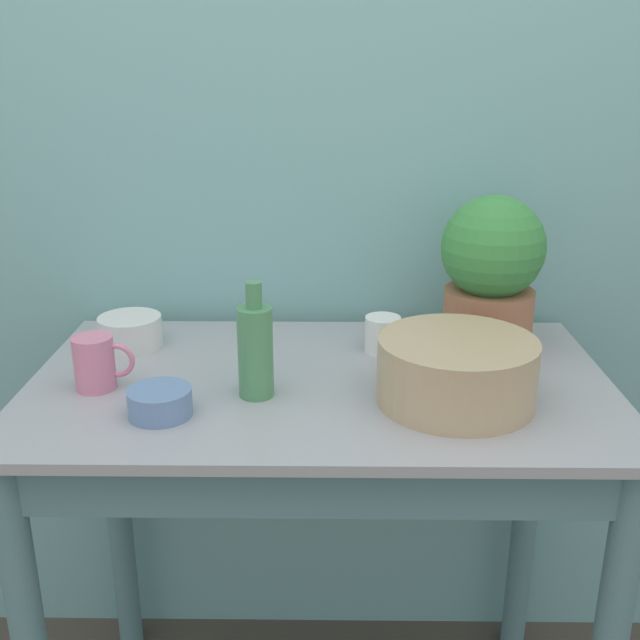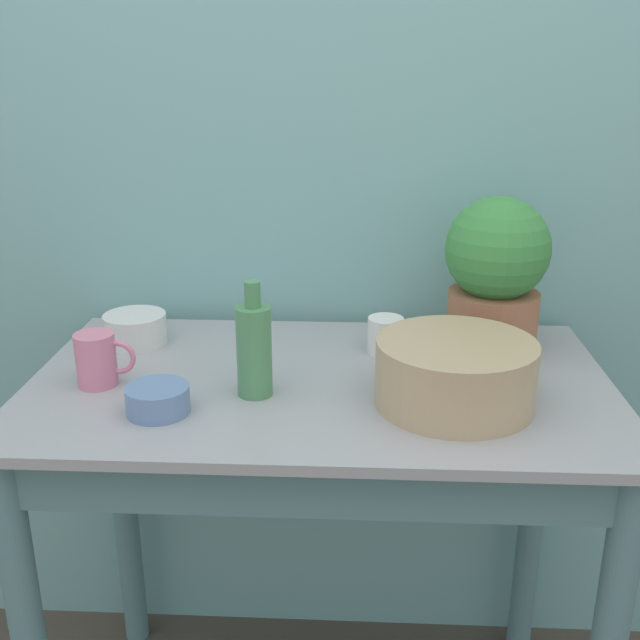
{
  "view_description": "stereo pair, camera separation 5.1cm",
  "coord_description": "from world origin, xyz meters",
  "px_view_note": "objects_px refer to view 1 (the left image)",
  "views": [
    {
      "loc": [
        0.02,
        -1.0,
        1.48
      ],
      "look_at": [
        0.0,
        0.33,
        1.01
      ],
      "focal_mm": 42.0,
      "sensor_mm": 36.0,
      "label": 1
    },
    {
      "loc": [
        0.07,
        -0.99,
        1.48
      ],
      "look_at": [
        0.0,
        0.33,
        1.01
      ],
      "focal_mm": 42.0,
      "sensor_mm": 36.0,
      "label": 2
    }
  ],
  "objects_px": {
    "potted_plant": "(491,270)",
    "bowl_small_enamel_white": "(130,331)",
    "mug_pink": "(96,363)",
    "bowl_small_blue": "(160,402)",
    "bottle_tall": "(255,349)",
    "mug_white": "(384,334)",
    "bowl_wash_large": "(457,371)"
  },
  "relations": [
    {
      "from": "mug_pink",
      "to": "bowl_small_enamel_white",
      "type": "height_order",
      "value": "mug_pink"
    },
    {
      "from": "potted_plant",
      "to": "mug_white",
      "type": "xyz_separation_m",
      "value": [
        -0.22,
        -0.03,
        -0.13
      ]
    },
    {
      "from": "bowl_wash_large",
      "to": "mug_white",
      "type": "relative_size",
      "value": 2.67
    },
    {
      "from": "bottle_tall",
      "to": "bowl_small_enamel_white",
      "type": "height_order",
      "value": "bottle_tall"
    },
    {
      "from": "mug_white",
      "to": "bowl_small_enamel_white",
      "type": "xyz_separation_m",
      "value": [
        -0.54,
        0.03,
        -0.01
      ]
    },
    {
      "from": "bowl_small_enamel_white",
      "to": "bowl_small_blue",
      "type": "distance_m",
      "value": 0.35
    },
    {
      "from": "potted_plant",
      "to": "bowl_small_enamel_white",
      "type": "distance_m",
      "value": 0.77
    },
    {
      "from": "bowl_wash_large",
      "to": "bowl_small_enamel_white",
      "type": "height_order",
      "value": "bowl_wash_large"
    },
    {
      "from": "mug_pink",
      "to": "bowl_small_blue",
      "type": "xyz_separation_m",
      "value": [
        0.14,
        -0.11,
        -0.03
      ]
    },
    {
      "from": "potted_plant",
      "to": "bowl_small_enamel_white",
      "type": "xyz_separation_m",
      "value": [
        -0.76,
        -0.01,
        -0.14
      ]
    },
    {
      "from": "potted_plant",
      "to": "mug_pink",
      "type": "bearing_deg",
      "value": -163.8
    },
    {
      "from": "mug_pink",
      "to": "bowl_small_enamel_white",
      "type": "distance_m",
      "value": 0.22
    },
    {
      "from": "mug_pink",
      "to": "bowl_small_blue",
      "type": "distance_m",
      "value": 0.18
    },
    {
      "from": "mug_pink",
      "to": "mug_white",
      "type": "bearing_deg",
      "value": 19.1
    },
    {
      "from": "bottle_tall",
      "to": "mug_pink",
      "type": "bearing_deg",
      "value": 174.84
    },
    {
      "from": "mug_white",
      "to": "bottle_tall",
      "type": "bearing_deg",
      "value": -138.8
    },
    {
      "from": "bottle_tall",
      "to": "bowl_small_blue",
      "type": "height_order",
      "value": "bottle_tall"
    },
    {
      "from": "mug_pink",
      "to": "bowl_small_blue",
      "type": "height_order",
      "value": "mug_pink"
    },
    {
      "from": "potted_plant",
      "to": "mug_pink",
      "type": "height_order",
      "value": "potted_plant"
    },
    {
      "from": "mug_white",
      "to": "mug_pink",
      "type": "relative_size",
      "value": 0.93
    },
    {
      "from": "potted_plant",
      "to": "bowl_small_blue",
      "type": "distance_m",
      "value": 0.72
    },
    {
      "from": "bowl_wash_large",
      "to": "bottle_tall",
      "type": "xyz_separation_m",
      "value": [
        -0.36,
        0.02,
        0.03
      ]
    },
    {
      "from": "potted_plant",
      "to": "bottle_tall",
      "type": "xyz_separation_m",
      "value": [
        -0.47,
        -0.25,
        -0.08
      ]
    },
    {
      "from": "mug_white",
      "to": "bowl_small_enamel_white",
      "type": "height_order",
      "value": "mug_white"
    },
    {
      "from": "mug_white",
      "to": "bowl_small_blue",
      "type": "distance_m",
      "value": 0.51
    },
    {
      "from": "bottle_tall",
      "to": "mug_pink",
      "type": "distance_m",
      "value": 0.3
    },
    {
      "from": "potted_plant",
      "to": "bottle_tall",
      "type": "bearing_deg",
      "value": -151.88
    },
    {
      "from": "mug_white",
      "to": "potted_plant",
      "type": "bearing_deg",
      "value": 8.67
    },
    {
      "from": "potted_plant",
      "to": "mug_white",
      "type": "bearing_deg",
      "value": -171.33
    },
    {
      "from": "bowl_small_enamel_white",
      "to": "bowl_small_blue",
      "type": "bearing_deg",
      "value": -67.89
    },
    {
      "from": "potted_plant",
      "to": "bottle_tall",
      "type": "relative_size",
      "value": 1.5
    },
    {
      "from": "mug_white",
      "to": "bowl_small_blue",
      "type": "bearing_deg",
      "value": -143.57
    }
  ]
}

